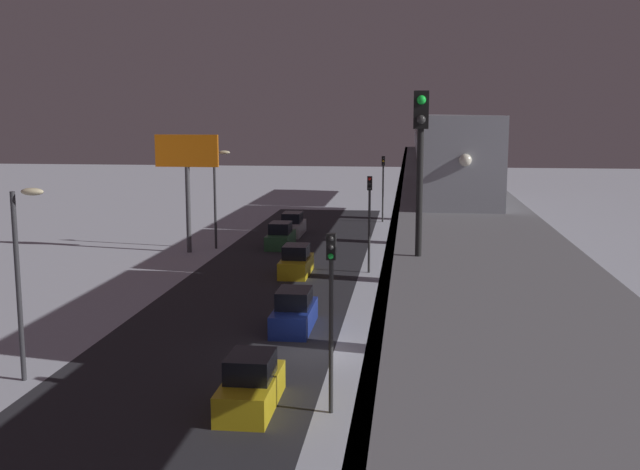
# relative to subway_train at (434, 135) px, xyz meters

# --- Properties ---
(ground_plane) EXTENTS (240.00, 240.00, 0.00)m
(ground_plane) POSITION_rel_subway_train_xyz_m (6.03, 31.62, -8.74)
(ground_plane) COLOR silver
(avenue_asphalt) EXTENTS (11.00, 100.24, 0.01)m
(avenue_asphalt) POSITION_rel_subway_train_xyz_m (10.62, 31.62, -8.73)
(avenue_asphalt) COLOR #28282D
(avenue_asphalt) RESTS_ON ground_plane
(elevated_railway) EXTENTS (5.00, 100.24, 6.96)m
(elevated_railway) POSITION_rel_subway_train_xyz_m (0.09, 31.62, -2.76)
(elevated_railway) COLOR slate
(elevated_railway) RESTS_ON ground_plane
(subway_train) EXTENTS (2.94, 74.07, 3.40)m
(subway_train) POSITION_rel_subway_train_xyz_m (0.00, 0.00, 0.00)
(subway_train) COLOR #999EA8
(subway_train) RESTS_ON elevated_railway
(rail_signal) EXTENTS (0.36, 0.41, 4.00)m
(rail_signal) POSITION_rel_subway_train_xyz_m (1.66, 45.28, 0.95)
(rail_signal) COLOR black
(rail_signal) RESTS_ON elevated_railway
(sedan_yellow) EXTENTS (1.80, 4.30, 1.97)m
(sedan_yellow) POSITION_rel_subway_train_xyz_m (9.22, 15.55, -7.94)
(sedan_yellow) COLOR gold
(sedan_yellow) RESTS_ON ground_plane
(sedan_yellow_2) EXTENTS (1.80, 4.28, 1.97)m
(sedan_yellow_2) POSITION_rel_subway_train_xyz_m (7.42, 38.30, -7.94)
(sedan_yellow_2) COLOR gold
(sedan_yellow_2) RESTS_ON ground_plane
(sedan_silver) EXTENTS (1.80, 4.77, 1.97)m
(sedan_silver) POSITION_rel_subway_train_xyz_m (12.02, -0.79, -7.94)
(sedan_silver) COLOR #B2B2B7
(sedan_silver) RESTS_ON ground_plane
(sedan_green_2) EXTENTS (1.80, 4.54, 1.97)m
(sedan_green_2) POSITION_rel_subway_train_xyz_m (12.02, 5.34, -7.94)
(sedan_green_2) COLOR #2D6038
(sedan_green_2) RESTS_ON ground_plane
(sedan_blue) EXTENTS (1.80, 4.46, 1.97)m
(sedan_blue) POSITION_rel_subway_train_xyz_m (7.42, 28.12, -7.94)
(sedan_blue) COLOR navy
(sedan_blue) RESTS_ON ground_plane
(traffic_light_near) EXTENTS (0.32, 0.44, 6.40)m
(traffic_light_near) POSITION_rel_subway_train_xyz_m (4.52, 38.48, -4.54)
(traffic_light_near) COLOR #2D2D2D
(traffic_light_near) RESTS_ON ground_plane
(traffic_light_mid) EXTENTS (0.32, 0.44, 6.40)m
(traffic_light_mid) POSITION_rel_subway_train_xyz_m (4.52, 14.35, -4.54)
(traffic_light_mid) COLOR #2D2D2D
(traffic_light_mid) RESTS_ON ground_plane
(traffic_light_far) EXTENTS (0.32, 0.44, 6.40)m
(traffic_light_far) POSITION_rel_subway_train_xyz_m (4.52, -9.77, -4.54)
(traffic_light_far) COLOR #2D2D2D
(traffic_light_far) RESTS_ON ground_plane
(commercial_billboard) EXTENTS (4.80, 0.36, 8.90)m
(commercial_billboard) POSITION_rel_subway_train_xyz_m (18.52, 8.46, -1.91)
(commercial_billboard) COLOR #4C4C51
(commercial_billboard) RESTS_ON ground_plane
(street_lamp_near) EXTENTS (1.35, 0.44, 7.65)m
(street_lamp_near) POSITION_rel_subway_train_xyz_m (16.69, 36.62, -3.92)
(street_lamp_near) COLOR #38383D
(street_lamp_near) RESTS_ON ground_plane
(street_lamp_far) EXTENTS (1.35, 0.44, 7.65)m
(street_lamp_far) POSITION_rel_subway_train_xyz_m (16.69, 6.62, -3.92)
(street_lamp_far) COLOR #38383D
(street_lamp_far) RESTS_ON ground_plane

